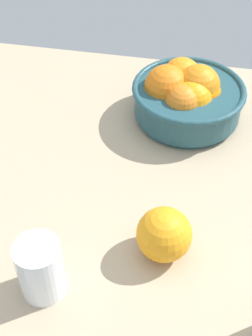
% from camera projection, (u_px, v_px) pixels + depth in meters
% --- Properties ---
extents(ground_plane, '(1.16, 0.80, 0.03)m').
position_uv_depth(ground_plane, '(146.00, 189.00, 0.86)').
color(ground_plane, tan).
extents(fruit_bowl, '(0.22, 0.22, 0.11)m').
position_uv_depth(fruit_bowl, '(187.00, 96.00, 0.95)').
color(fruit_bowl, '#234C56').
rests_on(fruit_bowl, ground_plane).
extents(juice_glass, '(0.07, 0.07, 0.10)m').
position_uv_depth(juice_glass, '(41.00, 271.00, 0.67)').
color(juice_glass, white).
rests_on(juice_glass, ground_plane).
extents(loose_orange_2, '(0.08, 0.08, 0.08)m').
position_uv_depth(loose_orange_2, '(164.00, 234.00, 0.72)').
color(loose_orange_2, orange).
rests_on(loose_orange_2, ground_plane).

